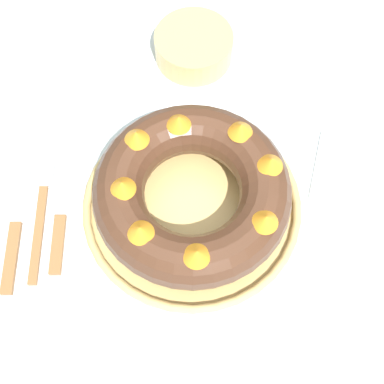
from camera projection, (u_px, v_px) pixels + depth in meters
The scene contains 9 objects.
ground_plane at pixel (203, 325), 1.44m from camera, with size 8.00×8.00×0.00m, color gray.
dining_table at pixel (211, 236), 0.83m from camera, with size 1.59×1.07×0.76m.
serving_dish at pixel (192, 206), 0.75m from camera, with size 0.30×0.30×0.02m.
bundt_cake at pixel (192, 192), 0.70m from camera, with size 0.26×0.26×0.09m.
fork at pixel (42, 205), 0.76m from camera, with size 0.02×0.20×0.01m.
serving_knife at pixel (16, 226), 0.74m from camera, with size 0.02×0.23×0.01m.
cake_knife at pixel (61, 218), 0.75m from camera, with size 0.02×0.19×0.01m.
side_bowl at pixel (194, 47), 0.85m from camera, with size 0.13×0.13×0.05m, color tan.
napkin at pixel (370, 176), 0.78m from camera, with size 0.16×0.11×0.00m, color white.
Camera 1 is at (-0.03, -0.29, 1.46)m, focal length 50.00 mm.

